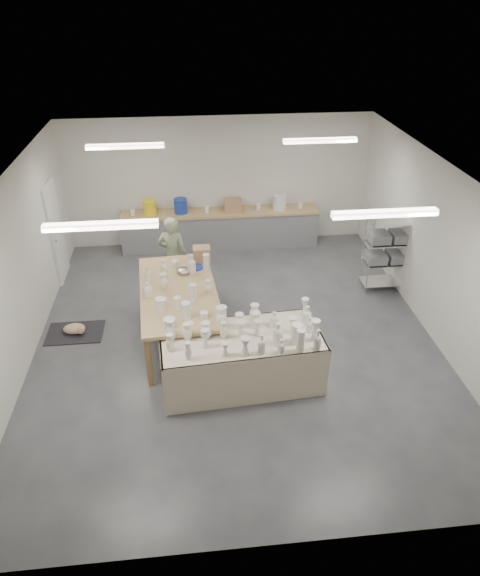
{
  "coord_description": "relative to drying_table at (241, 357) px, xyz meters",
  "views": [
    {
      "loc": [
        -0.71,
        -7.43,
        5.53
      ],
      "look_at": [
        0.07,
        -0.05,
        1.05
      ],
      "focal_mm": 32.0,
      "sensor_mm": 36.0,
      "label": 1
    }
  ],
  "objects": [
    {
      "name": "drying_table",
      "position": [
        0.0,
        0.0,
        0.0
      ],
      "size": [
        2.55,
        1.34,
        1.25
      ],
      "rotation": [
        0.0,
        0.0,
        0.07
      ],
      "color": "olive",
      "rests_on": "ground"
    },
    {
      "name": "rug",
      "position": [
        -2.87,
        1.59,
        -0.46
      ],
      "size": [
        1.0,
        0.7,
        0.02
      ],
      "primitive_type": "cube",
      "color": "black",
      "rests_on": "ground"
    },
    {
      "name": "wire_shelf",
      "position": [
        3.23,
        2.57,
        0.45
      ],
      "size": [
        0.88,
        0.48,
        1.8
      ],
      "color": "silver",
      "rests_on": "ground"
    },
    {
      "name": "room",
      "position": [
        -0.08,
        1.26,
        1.59
      ],
      "size": [
        8.0,
        8.02,
        3.0
      ],
      "color": "#424449",
      "rests_on": "ground"
    },
    {
      "name": "cat",
      "position": [
        -2.86,
        1.58,
        -0.36
      ],
      "size": [
        0.4,
        0.3,
        0.17
      ],
      "rotation": [
        0.0,
        0.0,
        0.03
      ],
      "color": "white",
      "rests_on": "rug"
    },
    {
      "name": "back_counter",
      "position": [
        0.02,
        4.85,
        0.02
      ],
      "size": [
        4.6,
        0.6,
        1.24
      ],
      "color": "tan",
      "rests_on": "ground"
    },
    {
      "name": "potter",
      "position": [
        -1.06,
        2.91,
        0.35
      ],
      "size": [
        0.68,
        0.54,
        1.63
      ],
      "primitive_type": "imported",
      "rotation": [
        0.0,
        0.0,
        2.87
      ],
      "color": "gray",
      "rests_on": "ground"
    },
    {
      "name": "red_stool",
      "position": [
        -1.06,
        3.18,
        -0.17
      ],
      "size": [
        0.43,
        0.43,
        0.33
      ],
      "rotation": [
        0.0,
        0.0,
        -0.27
      ],
      "color": "#B12819",
      "rests_on": "ground"
    },
    {
      "name": "work_table",
      "position": [
        -0.92,
        1.42,
        0.48
      ],
      "size": [
        1.48,
        2.67,
        1.33
      ],
      "rotation": [
        0.0,
        0.0,
        0.07
      ],
      "color": "tan",
      "rests_on": "ground"
    }
  ]
}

